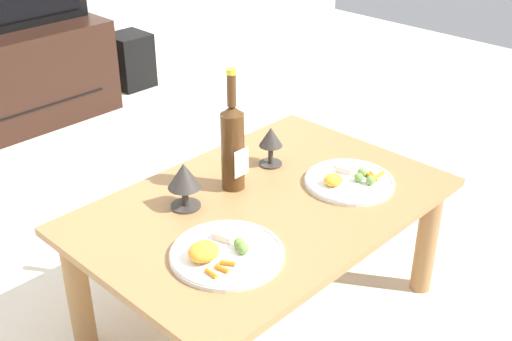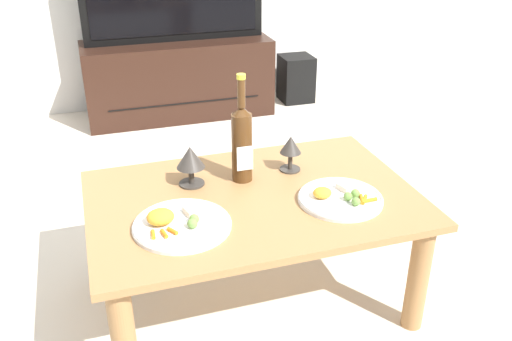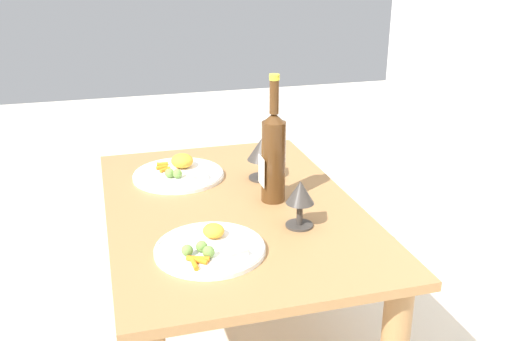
{
  "view_description": "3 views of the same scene",
  "coord_description": "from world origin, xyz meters",
  "px_view_note": "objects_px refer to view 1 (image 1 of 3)",
  "views": [
    {
      "loc": [
        -1.18,
        -1.11,
        1.42
      ],
      "look_at": [
        -0.02,
        0.01,
        0.53
      ],
      "focal_mm": 45.27,
      "sensor_mm": 36.0,
      "label": 1
    },
    {
      "loc": [
        -0.48,
        -1.53,
        1.33
      ],
      "look_at": [
        0.01,
        0.01,
        0.52
      ],
      "focal_mm": 38.87,
      "sensor_mm": 36.0,
      "label": 2
    },
    {
      "loc": [
        1.52,
        -0.35,
        1.13
      ],
      "look_at": [
        -0.04,
        0.09,
        0.51
      ],
      "focal_mm": 40.9,
      "sensor_mm": 36.0,
      "label": 3
    }
  ],
  "objects_px": {
    "goblet_right": "(271,140)",
    "dinner_plate_left": "(225,252)",
    "floor_speaker": "(130,60)",
    "goblet_left": "(184,178)",
    "dinner_plate_right": "(349,180)",
    "wine_bottle": "(234,143)",
    "dining_table": "(263,223)"
  },
  "relations": [
    {
      "from": "wine_bottle",
      "to": "goblet_right",
      "type": "xyz_separation_m",
      "value": [
        0.18,
        0.02,
        -0.06
      ]
    },
    {
      "from": "dining_table",
      "to": "dinner_plate_right",
      "type": "xyz_separation_m",
      "value": [
        0.26,
        -0.12,
        0.09
      ]
    },
    {
      "from": "floor_speaker",
      "to": "goblet_left",
      "type": "height_order",
      "value": "goblet_left"
    },
    {
      "from": "goblet_right",
      "to": "wine_bottle",
      "type": "bearing_deg",
      "value": -174.49
    },
    {
      "from": "floor_speaker",
      "to": "dinner_plate_left",
      "type": "height_order",
      "value": "dinner_plate_left"
    },
    {
      "from": "dinner_plate_left",
      "to": "wine_bottle",
      "type": "bearing_deg",
      "value": 41.68
    },
    {
      "from": "goblet_right",
      "to": "dinner_plate_left",
      "type": "relative_size",
      "value": 0.44
    },
    {
      "from": "dinner_plate_right",
      "to": "wine_bottle",
      "type": "bearing_deg",
      "value": 136.51
    },
    {
      "from": "goblet_left",
      "to": "dinner_plate_left",
      "type": "relative_size",
      "value": 0.48
    },
    {
      "from": "goblet_right",
      "to": "floor_speaker",
      "type": "bearing_deg",
      "value": 67.66
    },
    {
      "from": "goblet_left",
      "to": "dining_table",
      "type": "bearing_deg",
      "value": -39.21
    },
    {
      "from": "wine_bottle",
      "to": "dinner_plate_left",
      "type": "height_order",
      "value": "wine_bottle"
    },
    {
      "from": "wine_bottle",
      "to": "dinner_plate_right",
      "type": "distance_m",
      "value": 0.38
    },
    {
      "from": "wine_bottle",
      "to": "goblet_left",
      "type": "height_order",
      "value": "wine_bottle"
    },
    {
      "from": "goblet_right",
      "to": "dinner_plate_left",
      "type": "distance_m",
      "value": 0.52
    },
    {
      "from": "floor_speaker",
      "to": "dinner_plate_right",
      "type": "xyz_separation_m",
      "value": [
        -0.68,
        -2.09,
        0.28
      ]
    },
    {
      "from": "dining_table",
      "to": "floor_speaker",
      "type": "relative_size",
      "value": 3.4
    },
    {
      "from": "floor_speaker",
      "to": "goblet_left",
      "type": "xyz_separation_m",
      "value": [
        -1.11,
        -1.83,
        0.36
      ]
    },
    {
      "from": "dining_table",
      "to": "floor_speaker",
      "type": "distance_m",
      "value": 2.19
    },
    {
      "from": "wine_bottle",
      "to": "goblet_left",
      "type": "xyz_separation_m",
      "value": [
        -0.18,
        0.02,
        -0.05
      ]
    },
    {
      "from": "goblet_left",
      "to": "dinner_plate_left",
      "type": "height_order",
      "value": "goblet_left"
    },
    {
      "from": "goblet_right",
      "to": "dinner_plate_right",
      "type": "height_order",
      "value": "goblet_right"
    },
    {
      "from": "floor_speaker",
      "to": "goblet_left",
      "type": "relative_size",
      "value": 2.25
    },
    {
      "from": "dining_table",
      "to": "dinner_plate_left",
      "type": "xyz_separation_m",
      "value": [
        -0.27,
        -0.11,
        0.09
      ]
    },
    {
      "from": "wine_bottle",
      "to": "goblet_right",
      "type": "height_order",
      "value": "wine_bottle"
    },
    {
      "from": "dinner_plate_left",
      "to": "dinner_plate_right",
      "type": "distance_m",
      "value": 0.53
    },
    {
      "from": "floor_speaker",
      "to": "wine_bottle",
      "type": "height_order",
      "value": "wine_bottle"
    },
    {
      "from": "dining_table",
      "to": "wine_bottle",
      "type": "xyz_separation_m",
      "value": [
        0.0,
        0.13,
        0.22
      ]
    },
    {
      "from": "goblet_right",
      "to": "dinner_plate_left",
      "type": "xyz_separation_m",
      "value": [
        -0.45,
        -0.26,
        -0.08
      ]
    },
    {
      "from": "dining_table",
      "to": "wine_bottle",
      "type": "bearing_deg",
      "value": 87.97
    },
    {
      "from": "dining_table",
      "to": "goblet_right",
      "type": "distance_m",
      "value": 0.29
    },
    {
      "from": "dinner_plate_right",
      "to": "goblet_left",
      "type": "bearing_deg",
      "value": 149.2
    }
  ]
}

